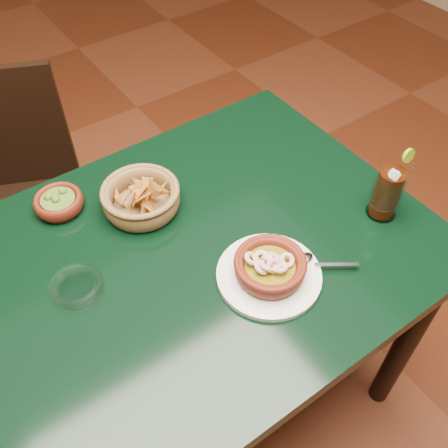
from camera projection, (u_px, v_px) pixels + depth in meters
ground at (186, 403)px, 1.63m from camera, size 7.00×7.00×0.00m
dining_table at (169, 291)px, 1.15m from camera, size 1.20×0.80×0.75m
dining_chair at (18, 197)px, 1.60m from camera, size 0.53×0.53×0.87m
shrimp_plate at (270, 269)px, 1.03m from camera, size 0.28×0.22×0.07m
chip_basket at (141, 198)px, 1.17m from camera, size 0.22×0.22×0.13m
guacamole_ramekin at (59, 202)px, 1.17m from camera, size 0.13×0.13×0.05m
cola_drink at (388, 190)px, 1.12m from camera, size 0.15×0.15×0.18m
glass_ashtray at (77, 287)px, 1.02m from camera, size 0.12×0.12×0.03m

